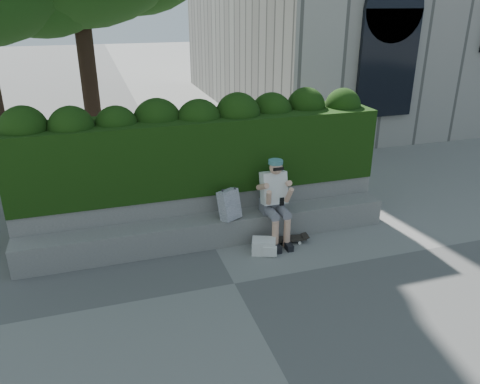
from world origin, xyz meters
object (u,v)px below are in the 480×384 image
object	(u,v)px
backpack_plaid	(229,205)
person	(275,197)
skateboard	(282,240)
backpack_ground	(264,246)

from	to	relation	value
backpack_plaid	person	bearing A→B (deg)	-33.53
skateboard	backpack_plaid	bearing A→B (deg)	168.62
person	backpack_ground	xyz separation A→B (m)	(-0.32, -0.38, -0.63)
skateboard	backpack_plaid	distance (m)	1.05
skateboard	backpack_ground	size ratio (longest dim) A/B	2.22
person	skateboard	xyz separation A→B (m)	(0.07, -0.18, -0.68)
backpack_plaid	backpack_ground	distance (m)	0.85
person	skateboard	bearing A→B (deg)	-69.01
skateboard	backpack_plaid	xyz separation A→B (m)	(-0.81, 0.26, 0.62)
person	backpack_ground	size ratio (longest dim) A/B	3.79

